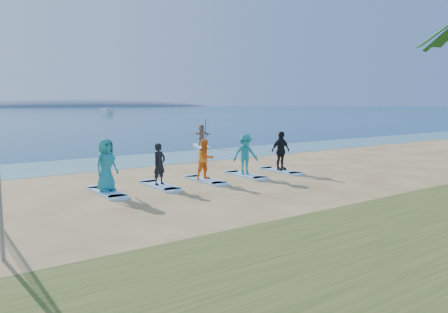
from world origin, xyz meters
TOP-DOWN VIEW (x-y plane):
  - ground at (0.00, 0.00)m, footprint 600.00×600.00m
  - shallow_water at (0.00, 10.50)m, footprint 600.00×600.00m
  - island_ridge at (95.00, 300.00)m, footprint 220.00×56.00m
  - paddleboard at (7.27, 14.59)m, footprint 1.69×3.06m
  - paddleboarder at (7.27, 14.59)m, footprint 0.77×1.46m
  - boat_offshore_b at (34.51, 105.40)m, footprint 1.92×5.34m
  - surfboard_0 at (-4.12, 3.03)m, footprint 0.70×2.20m
  - student_0 at (-4.12, 3.03)m, footprint 1.06×0.89m
  - surfboard_1 at (-2.06, 3.03)m, footprint 0.70×2.20m
  - student_1 at (-2.06, 3.03)m, footprint 0.66×0.54m
  - surfboard_2 at (0.00, 3.03)m, footprint 0.70×2.20m
  - student_2 at (0.00, 3.03)m, footprint 0.81×0.64m
  - surfboard_3 at (2.06, 3.03)m, footprint 0.70×2.20m
  - student_3 at (2.06, 3.03)m, footprint 1.26×0.95m
  - surfboard_4 at (4.12, 3.03)m, footprint 0.70×2.20m
  - student_4 at (4.12, 3.03)m, footprint 1.04×0.45m

SIDE VIEW (x-z plane):
  - ground at x=0.00m, z-range 0.00..0.00m
  - island_ridge at x=95.00m, z-range -9.00..9.00m
  - boat_offshore_b at x=34.51m, z-range -0.79..0.79m
  - shallow_water at x=0.00m, z-range 0.01..0.01m
  - surfboard_0 at x=-4.12m, z-range 0.00..0.09m
  - surfboard_1 at x=-2.06m, z-range 0.00..0.09m
  - surfboard_2 at x=0.00m, z-range 0.00..0.09m
  - surfboard_3 at x=2.06m, z-range 0.00..0.09m
  - surfboard_4 at x=4.12m, z-range 0.00..0.09m
  - paddleboard at x=7.27m, z-range 0.00..0.12m
  - paddleboarder at x=7.27m, z-range 0.12..1.62m
  - student_1 at x=-2.06m, z-range 0.09..1.66m
  - student_2 at x=0.00m, z-range 0.09..1.70m
  - student_3 at x=2.06m, z-range 0.09..1.83m
  - student_4 at x=4.12m, z-range 0.09..1.86m
  - student_0 at x=-4.12m, z-range 0.09..1.93m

